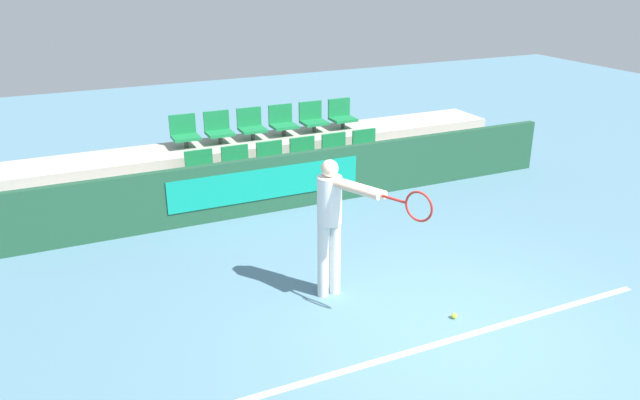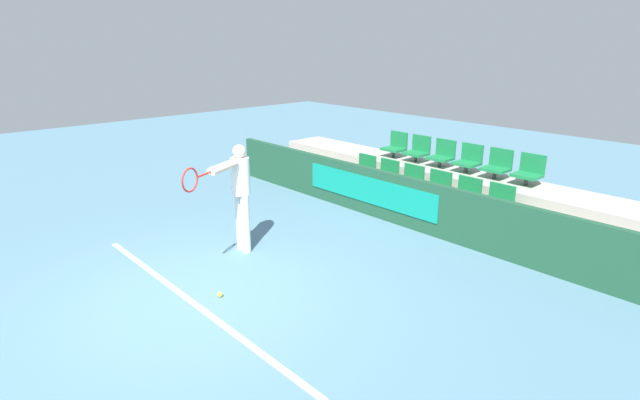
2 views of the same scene
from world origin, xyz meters
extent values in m
plane|color=slate|center=(0.00, 0.00, 0.00)|extent=(30.00, 30.00, 0.00)
cube|color=white|center=(0.00, -0.11, 0.00)|extent=(4.97, 0.08, 0.01)
cube|color=#1E4C33|center=(0.00, 3.99, 0.45)|extent=(9.17, 0.12, 0.89)
cube|color=#0F937A|center=(-0.66, 3.92, 0.49)|extent=(3.06, 0.02, 0.49)
cube|color=#ADA89E|center=(0.00, 4.57, 0.18)|extent=(8.77, 1.00, 0.35)
cube|color=#ADA89E|center=(0.00, 5.57, 0.35)|extent=(8.77, 1.00, 0.71)
cylinder|color=#333333|center=(-1.49, 4.62, 0.43)|extent=(0.07, 0.07, 0.15)
cube|color=#197A42|center=(-1.49, 4.62, 0.53)|extent=(0.45, 0.39, 0.05)
cube|color=#197A42|center=(-1.49, 4.79, 0.72)|extent=(0.45, 0.04, 0.33)
cylinder|color=#333333|center=(-0.89, 4.62, 0.43)|extent=(0.07, 0.07, 0.15)
cube|color=#197A42|center=(-0.89, 4.62, 0.53)|extent=(0.45, 0.39, 0.05)
cube|color=#197A42|center=(-0.89, 4.79, 0.72)|extent=(0.45, 0.04, 0.33)
cylinder|color=#333333|center=(-0.30, 4.62, 0.43)|extent=(0.07, 0.07, 0.15)
cube|color=#197A42|center=(-0.30, 4.62, 0.53)|extent=(0.45, 0.39, 0.05)
cube|color=#197A42|center=(-0.30, 4.79, 0.72)|extent=(0.45, 0.04, 0.33)
cylinder|color=#333333|center=(0.30, 4.62, 0.43)|extent=(0.07, 0.07, 0.15)
cube|color=#197A42|center=(0.30, 4.62, 0.53)|extent=(0.45, 0.39, 0.05)
cube|color=#197A42|center=(0.30, 4.79, 0.72)|extent=(0.45, 0.04, 0.33)
cylinder|color=#333333|center=(0.89, 4.62, 0.43)|extent=(0.07, 0.07, 0.15)
cube|color=#197A42|center=(0.89, 4.62, 0.53)|extent=(0.45, 0.39, 0.05)
cube|color=#197A42|center=(0.89, 4.79, 0.72)|extent=(0.45, 0.04, 0.33)
cylinder|color=#333333|center=(1.49, 4.62, 0.43)|extent=(0.07, 0.07, 0.15)
cube|color=#197A42|center=(1.49, 4.62, 0.53)|extent=(0.45, 0.39, 0.05)
cube|color=#197A42|center=(1.49, 4.79, 0.72)|extent=(0.45, 0.04, 0.33)
cylinder|color=#333333|center=(-1.49, 5.62, 0.78)|extent=(0.07, 0.07, 0.15)
cube|color=#197A42|center=(-1.49, 5.62, 0.88)|extent=(0.45, 0.39, 0.05)
cube|color=#197A42|center=(-1.49, 5.79, 1.08)|extent=(0.45, 0.04, 0.33)
cylinder|color=#333333|center=(-0.89, 5.62, 0.78)|extent=(0.07, 0.07, 0.15)
cube|color=#197A42|center=(-0.89, 5.62, 0.88)|extent=(0.45, 0.39, 0.05)
cube|color=#197A42|center=(-0.89, 5.79, 1.08)|extent=(0.45, 0.04, 0.33)
cylinder|color=#333333|center=(-0.30, 5.62, 0.78)|extent=(0.07, 0.07, 0.15)
cube|color=#197A42|center=(-0.30, 5.62, 0.88)|extent=(0.45, 0.39, 0.05)
cube|color=#197A42|center=(-0.30, 5.79, 1.08)|extent=(0.45, 0.04, 0.33)
cylinder|color=#333333|center=(0.30, 5.62, 0.78)|extent=(0.07, 0.07, 0.15)
cube|color=#197A42|center=(0.30, 5.62, 0.88)|extent=(0.45, 0.39, 0.05)
cube|color=#197A42|center=(0.30, 5.79, 1.08)|extent=(0.45, 0.04, 0.33)
cylinder|color=#333333|center=(0.89, 5.62, 0.78)|extent=(0.07, 0.07, 0.15)
cube|color=#197A42|center=(0.89, 5.62, 0.88)|extent=(0.45, 0.39, 0.05)
cube|color=#197A42|center=(0.89, 5.79, 1.08)|extent=(0.45, 0.04, 0.33)
cylinder|color=#333333|center=(1.49, 5.62, 0.78)|extent=(0.07, 0.07, 0.15)
cube|color=#197A42|center=(1.49, 5.62, 0.88)|extent=(0.45, 0.39, 0.05)
cube|color=#197A42|center=(1.49, 5.79, 1.08)|extent=(0.45, 0.04, 0.33)
cylinder|color=silver|center=(-0.94, 1.29, 0.46)|extent=(0.13, 0.13, 0.92)
cylinder|color=silver|center=(-0.79, 1.29, 0.46)|extent=(0.13, 0.13, 0.92)
cylinder|color=white|center=(-0.87, 1.29, 1.20)|extent=(0.28, 0.28, 0.56)
sphere|color=beige|center=(-0.87, 1.29, 1.57)|extent=(0.20, 0.20, 0.20)
cylinder|color=beige|center=(-0.73, 0.90, 1.44)|extent=(0.32, 0.56, 0.09)
cylinder|color=beige|center=(-0.65, 0.90, 1.44)|extent=(0.32, 0.56, 0.09)
cylinder|color=#AD231E|center=(-0.52, 0.49, 1.44)|extent=(0.15, 0.29, 0.03)
torus|color=#AD231E|center=(-0.40, 0.22, 1.44)|extent=(0.15, 0.31, 0.32)
sphere|color=#CCDB33|center=(0.16, 0.22, 0.03)|extent=(0.07, 0.07, 0.07)
camera|label=1|loc=(-3.68, -4.56, 3.76)|focal=35.00mm
camera|label=2|loc=(5.21, -2.69, 3.14)|focal=28.00mm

